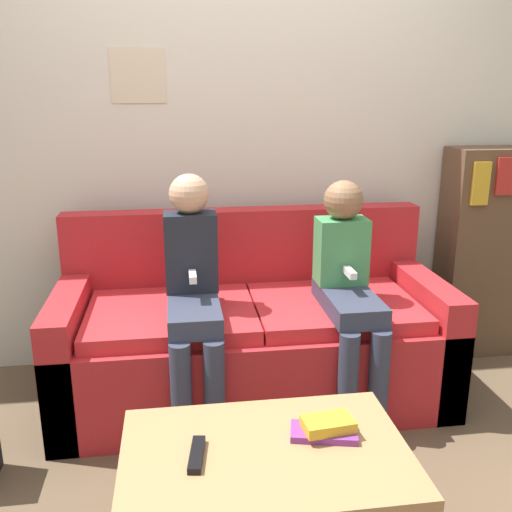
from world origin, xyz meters
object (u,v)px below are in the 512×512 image
(person_left, at_px, (193,288))
(tv_remote, at_px, (197,455))
(coffee_table, at_px, (266,462))
(bookshelf, at_px, (485,252))
(person_right, at_px, (348,284))
(couch, at_px, (252,337))

(person_left, distance_m, tv_remote, 0.94)
(coffee_table, distance_m, bookshelf, 2.09)
(person_right, bearing_deg, person_left, 179.61)
(coffee_table, bearing_deg, couch, 84.44)
(couch, xyz_separation_m, person_right, (0.43, -0.20, 0.33))
(couch, height_order, person_left, person_left)
(couch, height_order, tv_remote, couch)
(coffee_table, distance_m, tv_remote, 0.22)
(coffee_table, bearing_deg, bookshelf, 43.22)
(person_right, bearing_deg, tv_remote, -129.56)
(couch, bearing_deg, bookshelf, 13.00)
(coffee_table, height_order, bookshelf, bookshelf)
(person_left, bearing_deg, tv_remote, -91.77)
(tv_remote, relative_size, bookshelf, 0.14)
(person_left, relative_size, tv_remote, 6.62)
(coffee_table, distance_m, person_right, 1.08)
(tv_remote, bearing_deg, person_left, 96.47)
(person_right, distance_m, bookshelf, 1.12)
(coffee_table, relative_size, person_right, 0.82)
(person_right, bearing_deg, coffee_table, -120.68)
(couch, bearing_deg, person_left, -146.51)
(person_right, xyz_separation_m, bookshelf, (0.98, 0.53, -0.03))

